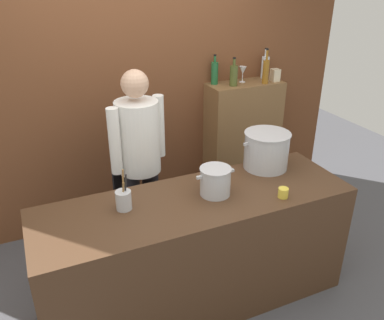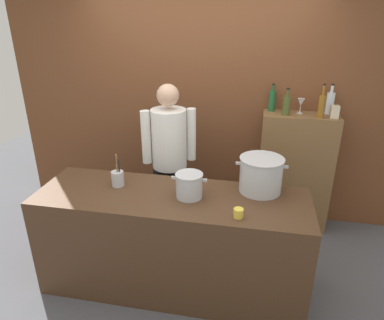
{
  "view_description": "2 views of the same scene",
  "coord_description": "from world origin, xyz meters",
  "px_view_note": "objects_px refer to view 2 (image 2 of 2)",
  "views": [
    {
      "loc": [
        -0.98,
        -2.13,
        2.33
      ],
      "look_at": [
        0.13,
        0.37,
        1.0
      ],
      "focal_mm": 37.39,
      "sensor_mm": 36.0,
      "label": 1
    },
    {
      "loc": [
        0.63,
        -2.36,
        2.25
      ],
      "look_at": [
        0.08,
        0.45,
        1.03
      ],
      "focal_mm": 32.24,
      "sensor_mm": 36.0,
      "label": 2
    }
  ],
  "objects_px": {
    "wine_bottle_green": "(272,100)",
    "stockpot_small": "(189,185)",
    "wine_bottle_amber": "(321,106)",
    "butter_jar": "(238,213)",
    "wine_glass_tall": "(301,103)",
    "stockpot_large": "(261,175)",
    "utensil_crock": "(118,178)",
    "wine_bottle_olive": "(286,105)",
    "spice_tin_cream": "(335,112)",
    "wine_bottle_clear": "(330,103)",
    "chef": "(169,154)"
  },
  "relations": [
    {
      "from": "stockpot_large",
      "to": "utensil_crock",
      "type": "xyz_separation_m",
      "value": [
        -1.18,
        -0.14,
        -0.08
      ]
    },
    {
      "from": "stockpot_large",
      "to": "butter_jar",
      "type": "bearing_deg",
      "value": -108.25
    },
    {
      "from": "stockpot_small",
      "to": "utensil_crock",
      "type": "height_order",
      "value": "utensil_crock"
    },
    {
      "from": "wine_bottle_clear",
      "to": "utensil_crock",
      "type": "bearing_deg",
      "value": -146.91
    },
    {
      "from": "utensil_crock",
      "to": "spice_tin_cream",
      "type": "distance_m",
      "value": 2.17
    },
    {
      "from": "stockpot_small",
      "to": "wine_bottle_amber",
      "type": "height_order",
      "value": "wine_bottle_amber"
    },
    {
      "from": "wine_bottle_clear",
      "to": "wine_glass_tall",
      "type": "height_order",
      "value": "wine_bottle_clear"
    },
    {
      "from": "butter_jar",
      "to": "wine_bottle_green",
      "type": "distance_m",
      "value": 1.59
    },
    {
      "from": "wine_bottle_olive",
      "to": "wine_glass_tall",
      "type": "bearing_deg",
      "value": 28.52
    },
    {
      "from": "wine_bottle_clear",
      "to": "spice_tin_cream",
      "type": "height_order",
      "value": "wine_bottle_clear"
    },
    {
      "from": "chef",
      "to": "wine_glass_tall",
      "type": "distance_m",
      "value": 1.43
    },
    {
      "from": "spice_tin_cream",
      "to": "wine_bottle_amber",
      "type": "bearing_deg",
      "value": -167.41
    },
    {
      "from": "wine_bottle_olive",
      "to": "wine_glass_tall",
      "type": "relative_size",
      "value": 1.74
    },
    {
      "from": "butter_jar",
      "to": "utensil_crock",
      "type": "bearing_deg",
      "value": 163.73
    },
    {
      "from": "stockpot_large",
      "to": "stockpot_small",
      "type": "distance_m",
      "value": 0.59
    },
    {
      "from": "wine_bottle_olive",
      "to": "wine_bottle_clear",
      "type": "distance_m",
      "value": 0.45
    },
    {
      "from": "wine_bottle_clear",
      "to": "wine_glass_tall",
      "type": "xyz_separation_m",
      "value": [
        -0.29,
        -0.05,
        -0.01
      ]
    },
    {
      "from": "stockpot_small",
      "to": "wine_bottle_clear",
      "type": "distance_m",
      "value": 1.79
    },
    {
      "from": "stockpot_small",
      "to": "utensil_crock",
      "type": "xyz_separation_m",
      "value": [
        -0.63,
        0.07,
        -0.03
      ]
    },
    {
      "from": "wine_bottle_clear",
      "to": "chef",
      "type": "bearing_deg",
      "value": -159.27
    },
    {
      "from": "wine_bottle_green",
      "to": "wine_bottle_amber",
      "type": "bearing_deg",
      "value": -21.03
    },
    {
      "from": "butter_jar",
      "to": "wine_bottle_olive",
      "type": "relative_size",
      "value": 0.26
    },
    {
      "from": "stockpot_small",
      "to": "butter_jar",
      "type": "distance_m",
      "value": 0.47
    },
    {
      "from": "stockpot_small",
      "to": "wine_glass_tall",
      "type": "bearing_deg",
      "value": 53.17
    },
    {
      "from": "wine_glass_tall",
      "to": "spice_tin_cream",
      "type": "xyz_separation_m",
      "value": [
        0.31,
        -0.1,
        -0.05
      ]
    },
    {
      "from": "chef",
      "to": "spice_tin_cream",
      "type": "relative_size",
      "value": 13.68
    },
    {
      "from": "stockpot_small",
      "to": "wine_glass_tall",
      "type": "xyz_separation_m",
      "value": [
        0.91,
        1.22,
        0.41
      ]
    },
    {
      "from": "wine_bottle_green",
      "to": "spice_tin_cream",
      "type": "xyz_separation_m",
      "value": [
        0.6,
        -0.15,
        -0.05
      ]
    },
    {
      "from": "stockpot_large",
      "to": "wine_bottle_amber",
      "type": "height_order",
      "value": "wine_bottle_amber"
    },
    {
      "from": "wine_bottle_amber",
      "to": "wine_bottle_clear",
      "type": "bearing_deg",
      "value": 58.24
    },
    {
      "from": "chef",
      "to": "utensil_crock",
      "type": "bearing_deg",
      "value": 42.54
    },
    {
      "from": "stockpot_large",
      "to": "wine_glass_tall",
      "type": "xyz_separation_m",
      "value": [
        0.36,
        1.01,
        0.37
      ]
    },
    {
      "from": "stockpot_small",
      "to": "wine_bottle_green",
      "type": "xyz_separation_m",
      "value": [
        0.63,
        1.27,
        0.41
      ]
    },
    {
      "from": "utensil_crock",
      "to": "wine_bottle_amber",
      "type": "bearing_deg",
      "value": 30.56
    },
    {
      "from": "chef",
      "to": "stockpot_large",
      "type": "xyz_separation_m",
      "value": [
        0.89,
        -0.47,
        0.08
      ]
    },
    {
      "from": "utensil_crock",
      "to": "wine_bottle_green",
      "type": "relative_size",
      "value": 1.03
    },
    {
      "from": "butter_jar",
      "to": "wine_glass_tall",
      "type": "bearing_deg",
      "value": 70.72
    },
    {
      "from": "butter_jar",
      "to": "wine_glass_tall",
      "type": "relative_size",
      "value": 0.46
    },
    {
      "from": "utensil_crock",
      "to": "butter_jar",
      "type": "xyz_separation_m",
      "value": [
        1.04,
        -0.3,
        -0.04
      ]
    },
    {
      "from": "wine_bottle_green",
      "to": "stockpot_small",
      "type": "bearing_deg",
      "value": -116.37
    },
    {
      "from": "wine_bottle_clear",
      "to": "wine_bottle_green",
      "type": "bearing_deg",
      "value": 179.83
    },
    {
      "from": "chef",
      "to": "spice_tin_cream",
      "type": "distance_m",
      "value": 1.67
    },
    {
      "from": "wine_bottle_olive",
      "to": "wine_bottle_green",
      "type": "distance_m",
      "value": 0.19
    },
    {
      "from": "stockpot_small",
      "to": "wine_bottle_green",
      "type": "height_order",
      "value": "wine_bottle_green"
    },
    {
      "from": "chef",
      "to": "wine_bottle_amber",
      "type": "height_order",
      "value": "chef"
    },
    {
      "from": "utensil_crock",
      "to": "butter_jar",
      "type": "bearing_deg",
      "value": -16.27
    },
    {
      "from": "chef",
      "to": "wine_glass_tall",
      "type": "relative_size",
      "value": 10.74
    },
    {
      "from": "wine_glass_tall",
      "to": "stockpot_large",
      "type": "bearing_deg",
      "value": -109.72
    },
    {
      "from": "stockpot_large",
      "to": "wine_glass_tall",
      "type": "relative_size",
      "value": 2.69
    },
    {
      "from": "butter_jar",
      "to": "wine_glass_tall",
      "type": "height_order",
      "value": "wine_glass_tall"
    }
  ]
}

